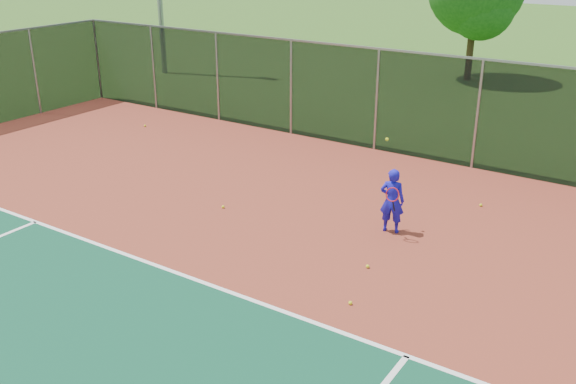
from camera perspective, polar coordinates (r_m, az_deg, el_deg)
name	(u,v)px	position (r m, az deg, el deg)	size (l,w,h in m)	color
court_apron	(263,347)	(10.38, -2.24, -13.59)	(30.00, 20.00, 0.02)	maroon
fence_back	(478,113)	(18.12, 16.49, 6.71)	(30.00, 0.06, 3.03)	black
tennis_player	(392,200)	(13.91, 9.24, -0.75)	(0.60, 0.64, 2.06)	#1613B8
practice_ball_0	(145,126)	(22.24, -12.59, 5.77)	(0.07, 0.07, 0.07)	yellow
practice_ball_2	(481,205)	(15.94, 16.77, -1.12)	(0.07, 0.07, 0.07)	yellow
practice_ball_5	(350,303)	(11.43, 5.56, -9.78)	(0.07, 0.07, 0.07)	yellow
practice_ball_6	(368,266)	(12.62, 7.09, -6.58)	(0.07, 0.07, 0.07)	yellow
practice_ball_7	(223,207)	(15.24, -5.78, -1.32)	(0.07, 0.07, 0.07)	yellow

